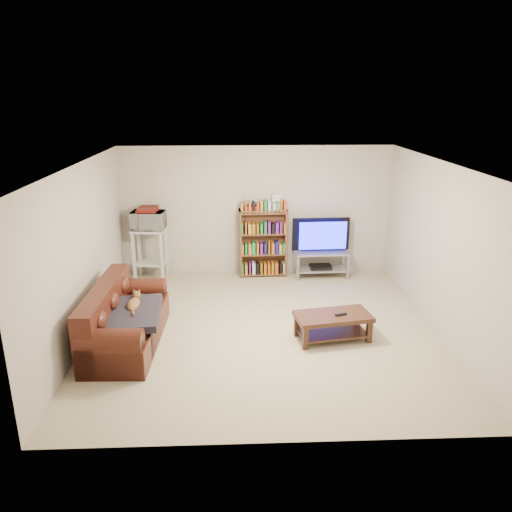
{
  "coord_description": "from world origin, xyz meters",
  "views": [
    {
      "loc": [
        -0.4,
        -6.6,
        3.29
      ],
      "look_at": [
        -0.1,
        0.4,
        1.0
      ],
      "focal_mm": 35.0,
      "sensor_mm": 36.0,
      "label": 1
    }
  ],
  "objects_px": {
    "tv_stand": "(321,259)",
    "bookshelf": "(263,242)",
    "coffee_table": "(333,322)",
    "sofa": "(122,324)"
  },
  "relations": [
    {
      "from": "coffee_table",
      "to": "tv_stand",
      "type": "xyz_separation_m",
      "value": [
        0.25,
        2.51,
        0.07
      ]
    },
    {
      "from": "coffee_table",
      "to": "tv_stand",
      "type": "relative_size",
      "value": 1.11
    },
    {
      "from": "coffee_table",
      "to": "bookshelf",
      "type": "distance_m",
      "value": 2.78
    },
    {
      "from": "tv_stand",
      "to": "bookshelf",
      "type": "relative_size",
      "value": 0.79
    },
    {
      "from": "sofa",
      "to": "coffee_table",
      "type": "height_order",
      "value": "sofa"
    },
    {
      "from": "tv_stand",
      "to": "bookshelf",
      "type": "distance_m",
      "value": 1.13
    },
    {
      "from": "tv_stand",
      "to": "bookshelf",
      "type": "height_order",
      "value": "bookshelf"
    },
    {
      "from": "sofa",
      "to": "bookshelf",
      "type": "xyz_separation_m",
      "value": [
        2.08,
        2.62,
        0.36
      ]
    },
    {
      "from": "tv_stand",
      "to": "coffee_table",
      "type": "bearing_deg",
      "value": -97.7
    },
    {
      "from": "bookshelf",
      "to": "coffee_table",
      "type": "bearing_deg",
      "value": -74.81
    }
  ]
}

